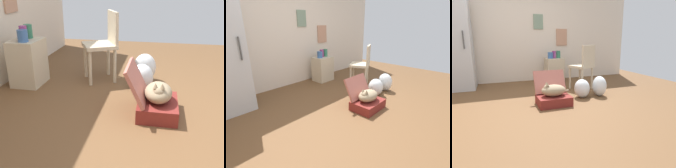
# 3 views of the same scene
# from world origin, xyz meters

# --- Properties ---
(ground_plane) EXTENTS (7.68, 7.68, 0.00)m
(ground_plane) POSITION_xyz_m (0.00, 0.00, 0.00)
(ground_plane) COLOR brown
(ground_plane) RESTS_ON ground
(wall_back) EXTENTS (6.40, 0.15, 2.60)m
(wall_back) POSITION_xyz_m (0.00, 2.26, 1.30)
(wall_back) COLOR beige
(wall_back) RESTS_ON ground
(suitcase_base) EXTENTS (0.54, 0.41, 0.16)m
(suitcase_base) POSITION_xyz_m (0.36, 0.11, 0.08)
(suitcase_base) COLOR maroon
(suitcase_base) RESTS_ON ground
(suitcase_lid) EXTENTS (0.54, 0.22, 0.38)m
(suitcase_lid) POSITION_xyz_m (0.36, 0.34, 0.35)
(suitcase_lid) COLOR #B26356
(suitcase_lid) RESTS_ON suitcase_base
(cat) EXTENTS (0.49, 0.28, 0.24)m
(cat) POSITION_xyz_m (0.35, 0.11, 0.25)
(cat) COLOR #998466
(cat) RESTS_ON suitcase_base
(plastic_bag_white) EXTENTS (0.29, 0.30, 0.35)m
(plastic_bag_white) POSITION_xyz_m (0.98, 0.33, 0.17)
(plastic_bag_white) COLOR silver
(plastic_bag_white) RESTS_ON ground
(plastic_bag_clear) EXTENTS (0.26, 0.31, 0.38)m
(plastic_bag_clear) POSITION_xyz_m (1.35, 0.32, 0.19)
(plastic_bag_clear) COLOR silver
(plastic_bag_clear) RESTS_ON ground
(side_table) EXTENTS (0.45, 0.37, 0.61)m
(side_table) POSITION_xyz_m (0.92, 1.85, 0.30)
(side_table) COLOR beige
(side_table) RESTS_ON ground
(vase_tall) EXTENTS (0.13, 0.13, 0.15)m
(vase_tall) POSITION_xyz_m (0.81, 1.82, 0.68)
(vase_tall) COLOR #38609E
(vase_tall) RESTS_ON side_table
(vase_short) EXTENTS (0.11, 0.11, 0.18)m
(vase_short) POSITION_xyz_m (1.03, 1.86, 0.70)
(vase_short) COLOR #2D7051
(vase_short) RESTS_ON side_table
(vase_round) EXTENTS (0.10, 0.10, 0.18)m
(vase_round) POSITION_xyz_m (0.92, 1.87, 0.70)
(vase_round) COLOR #8C387A
(vase_round) RESTS_ON side_table
(chair) EXTENTS (0.57, 0.57, 0.95)m
(chair) POSITION_xyz_m (1.28, 0.88, 0.53)
(chair) COLOR beige
(chair) RESTS_ON ground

